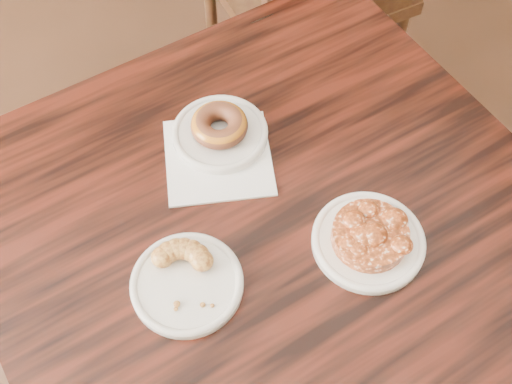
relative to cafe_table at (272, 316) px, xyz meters
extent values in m
cube|color=black|center=(0.00, 0.00, 0.00)|extent=(1.13, 1.13, 0.75)
cube|color=white|center=(-0.06, 0.15, 0.38)|extent=(0.20, 0.20, 0.00)
cylinder|color=silver|center=(-0.05, 0.19, 0.39)|extent=(0.16, 0.16, 0.01)
cylinder|color=white|center=(-0.16, -0.07, 0.38)|extent=(0.17, 0.17, 0.01)
cylinder|color=white|center=(0.13, -0.06, 0.38)|extent=(0.18, 0.18, 0.01)
torus|color=#9C5A16|center=(-0.05, 0.19, 0.41)|extent=(0.10, 0.10, 0.03)
camera|label=1|loc=(-0.15, -0.48, 1.25)|focal=45.00mm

